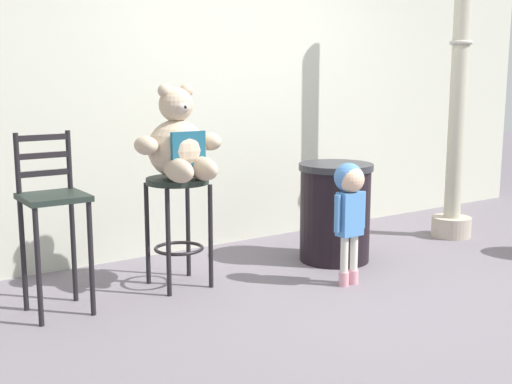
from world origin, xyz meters
name	(u,v)px	position (x,y,z in m)	size (l,w,h in m)	color
ground_plane	(383,295)	(0.00, 0.00, 0.00)	(24.00, 24.00, 0.00)	slate
building_wall	(230,64)	(0.00, 1.92, 1.55)	(7.46, 0.30, 3.09)	beige
bar_stool_with_teddy	(178,208)	(-1.03, 0.95, 0.55)	(0.43, 0.43, 0.76)	#1F2823
teddy_bear	(179,145)	(-1.03, 0.92, 0.99)	(0.62, 0.55, 0.63)	#BCA78C
child_walking	(350,197)	(-0.05, 0.30, 0.62)	(0.27, 0.22, 0.86)	pink
trash_bin	(335,212)	(0.29, 0.83, 0.39)	(0.58, 0.58, 0.77)	black
lamppost	(458,104)	(1.68, 0.82, 1.20)	(0.35, 0.35, 2.99)	#B1A595
bar_chair_empty	(53,209)	(-1.90, 0.92, 0.65)	(0.37, 0.37, 1.11)	#1F2823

